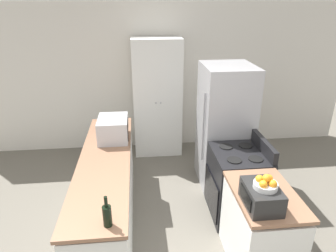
{
  "coord_description": "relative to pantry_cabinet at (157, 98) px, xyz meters",
  "views": [
    {
      "loc": [
        -0.38,
        -1.76,
        2.63
      ],
      "look_at": [
        0.0,
        1.92,
        1.05
      ],
      "focal_mm": 32.0,
      "sensor_mm": 36.0,
      "label": 1
    }
  ],
  "objects": [
    {
      "name": "wine_bottle",
      "position": [
        -0.62,
        -2.98,
        -0.03
      ],
      "size": [
        0.08,
        0.08,
        0.29
      ],
      "color": "black",
      "rests_on": "counter_left"
    },
    {
      "name": "counter_right",
      "position": [
        0.86,
        -2.69,
        -0.59
      ],
      "size": [
        0.6,
        0.88,
        0.89
      ],
      "color": "silver",
      "rests_on": "ground_plane"
    },
    {
      "name": "wall_back",
      "position": [
        0.05,
        0.29,
        0.28
      ],
      "size": [
        7.0,
        0.06,
        2.6
      ],
      "color": "silver",
      "rests_on": "ground_plane"
    },
    {
      "name": "stove",
      "position": [
        0.88,
        -1.87,
        -0.57
      ],
      "size": [
        0.66,
        0.72,
        1.05
      ],
      "color": "black",
      "rests_on": "ground_plane"
    },
    {
      "name": "fruit_bowl",
      "position": [
        0.75,
        -2.89,
        0.12
      ],
      "size": [
        0.21,
        0.21,
        0.13
      ],
      "color": "silver",
      "rests_on": "toaster_oven"
    },
    {
      "name": "pantry_cabinet",
      "position": [
        0.0,
        0.0,
        0.0
      ],
      "size": [
        0.83,
        0.51,
        2.05
      ],
      "color": "white",
      "rests_on": "ground_plane"
    },
    {
      "name": "refrigerator",
      "position": [
        0.91,
        -1.08,
        -0.12
      ],
      "size": [
        0.72,
        0.78,
        1.81
      ],
      "color": "#A3A3A8",
      "rests_on": "ground_plane"
    },
    {
      "name": "microwave",
      "position": [
        -0.67,
        -1.3,
        0.02
      ],
      "size": [
        0.39,
        0.49,
        0.3
      ],
      "color": "#B2B2B7",
      "rests_on": "counter_left"
    },
    {
      "name": "counter_left",
      "position": [
        -0.75,
        -1.84,
        -0.59
      ],
      "size": [
        0.6,
        2.57,
        0.89
      ],
      "color": "silver",
      "rests_on": "ground_plane"
    },
    {
      "name": "toaster_oven",
      "position": [
        0.73,
        -2.87,
        -0.03
      ],
      "size": [
        0.3,
        0.39,
        0.21
      ],
      "color": "black",
      "rests_on": "counter_right"
    }
  ]
}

